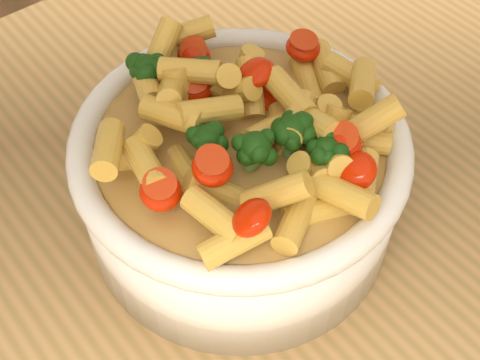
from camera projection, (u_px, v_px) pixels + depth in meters
serving_bowl at (240, 179)px, 0.47m from camera, size 0.23×0.23×0.10m
pasta_salad at (240, 118)px, 0.43m from camera, size 0.18×0.18×0.04m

